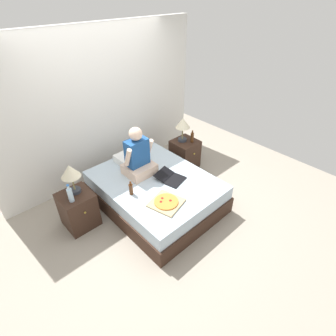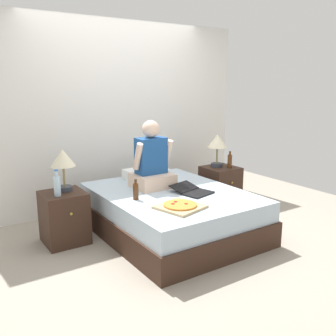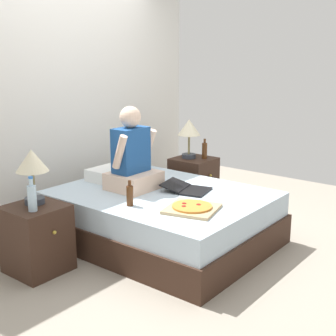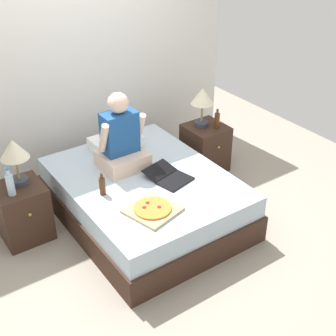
{
  "view_description": "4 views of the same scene",
  "coord_description": "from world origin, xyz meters",
  "px_view_note": "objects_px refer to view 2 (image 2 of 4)",
  "views": [
    {
      "loc": [
        -2.01,
        -2.45,
        2.94
      ],
      "look_at": [
        0.07,
        -0.22,
        0.78
      ],
      "focal_mm": 28.0,
      "sensor_mm": 36.0,
      "label": 1
    },
    {
      "loc": [
        -2.25,
        -3.35,
        1.69
      ],
      "look_at": [
        -0.1,
        -0.09,
        0.79
      ],
      "focal_mm": 40.0,
      "sensor_mm": 36.0,
      "label": 2
    },
    {
      "loc": [
        -3.21,
        -2.62,
        1.76
      ],
      "look_at": [
        0.02,
        -0.06,
        0.72
      ],
      "focal_mm": 50.0,
      "sensor_mm": 36.0,
      "label": 3
    },
    {
      "loc": [
        -1.99,
        -3.28,
        2.91
      ],
      "look_at": [
        0.13,
        -0.21,
        0.65
      ],
      "focal_mm": 50.0,
      "sensor_mm": 36.0,
      "label": 4
    }
  ],
  "objects_px": {
    "lamp_on_left_nightstand": "(63,161)",
    "person_seated": "(152,163)",
    "lamp_on_right_nightstand": "(217,143)",
    "beer_bottle_on_bed": "(136,191)",
    "pizza_box": "(180,206)",
    "nightstand_right": "(220,187)",
    "beer_bottle": "(230,161)",
    "water_bottle": "(57,185)",
    "nightstand_left": "(64,217)",
    "bed": "(171,213)",
    "laptop": "(194,191)"
  },
  "relations": [
    {
      "from": "lamp_on_left_nightstand",
      "to": "person_seated",
      "type": "height_order",
      "value": "person_seated"
    },
    {
      "from": "lamp_on_left_nightstand",
      "to": "person_seated",
      "type": "bearing_deg",
      "value": -9.73
    },
    {
      "from": "lamp_on_right_nightstand",
      "to": "beer_bottle_on_bed",
      "type": "distance_m",
      "value": 1.64
    },
    {
      "from": "person_seated",
      "to": "pizza_box",
      "type": "xyz_separation_m",
      "value": [
        -0.17,
        -0.81,
        -0.27
      ]
    },
    {
      "from": "nightstand_right",
      "to": "beer_bottle",
      "type": "distance_m",
      "value": 0.39
    },
    {
      "from": "water_bottle",
      "to": "lamp_on_right_nightstand",
      "type": "xyz_separation_m",
      "value": [
        2.25,
        0.14,
        0.22
      ]
    },
    {
      "from": "nightstand_right",
      "to": "beer_bottle",
      "type": "bearing_deg",
      "value": -54.99
    },
    {
      "from": "nightstand_left",
      "to": "person_seated",
      "type": "bearing_deg",
      "value": -6.61
    },
    {
      "from": "lamp_on_left_nightstand",
      "to": "pizza_box",
      "type": "height_order",
      "value": "lamp_on_left_nightstand"
    },
    {
      "from": "nightstand_right",
      "to": "person_seated",
      "type": "relative_size",
      "value": 0.71
    },
    {
      "from": "lamp_on_right_nightstand",
      "to": "nightstand_left",
      "type": "bearing_deg",
      "value": -178.68
    },
    {
      "from": "water_bottle",
      "to": "pizza_box",
      "type": "height_order",
      "value": "water_bottle"
    },
    {
      "from": "lamp_on_right_nightstand",
      "to": "pizza_box",
      "type": "xyz_separation_m",
      "value": [
        -1.31,
        -0.98,
        -0.38
      ]
    },
    {
      "from": "nightstand_right",
      "to": "person_seated",
      "type": "distance_m",
      "value": 1.28
    },
    {
      "from": "lamp_on_left_nightstand",
      "to": "beer_bottle",
      "type": "relative_size",
      "value": 1.96
    },
    {
      "from": "nightstand_left",
      "to": "lamp_on_left_nightstand",
      "type": "relative_size",
      "value": 1.24
    },
    {
      "from": "lamp_on_left_nightstand",
      "to": "pizza_box",
      "type": "distance_m",
      "value": 1.33
    },
    {
      "from": "nightstand_left",
      "to": "bed",
      "type": "bearing_deg",
      "value": -20.82
    },
    {
      "from": "bed",
      "to": "person_seated",
      "type": "height_order",
      "value": "person_seated"
    },
    {
      "from": "bed",
      "to": "beer_bottle_on_bed",
      "type": "bearing_deg",
      "value": -175.81
    },
    {
      "from": "bed",
      "to": "lamp_on_right_nightstand",
      "type": "distance_m",
      "value": 1.33
    },
    {
      "from": "nightstand_right",
      "to": "laptop",
      "type": "relative_size",
      "value": 1.17
    },
    {
      "from": "laptop",
      "to": "pizza_box",
      "type": "relative_size",
      "value": 0.98
    },
    {
      "from": "water_bottle",
      "to": "laptop",
      "type": "xyz_separation_m",
      "value": [
        1.36,
        -0.51,
        -0.16
      ]
    },
    {
      "from": "nightstand_left",
      "to": "beer_bottle",
      "type": "distance_m",
      "value": 2.3
    },
    {
      "from": "nightstand_right",
      "to": "lamp_on_right_nightstand",
      "type": "xyz_separation_m",
      "value": [
        -0.03,
        0.05,
        0.61
      ]
    },
    {
      "from": "laptop",
      "to": "water_bottle",
      "type": "bearing_deg",
      "value": 159.57
    },
    {
      "from": "nightstand_right",
      "to": "beer_bottle",
      "type": "relative_size",
      "value": 2.42
    },
    {
      "from": "beer_bottle",
      "to": "laptop",
      "type": "relative_size",
      "value": 0.48
    },
    {
      "from": "water_bottle",
      "to": "beer_bottle_on_bed",
      "type": "height_order",
      "value": "water_bottle"
    },
    {
      "from": "beer_bottle_on_bed",
      "to": "person_seated",
      "type": "bearing_deg",
      "value": 39.99
    },
    {
      "from": "nightstand_left",
      "to": "beer_bottle",
      "type": "xyz_separation_m",
      "value": [
        2.27,
        -0.1,
        0.37
      ]
    },
    {
      "from": "lamp_on_left_nightstand",
      "to": "lamp_on_right_nightstand",
      "type": "distance_m",
      "value": 2.13
    },
    {
      "from": "bed",
      "to": "laptop",
      "type": "relative_size",
      "value": 4.02
    },
    {
      "from": "lamp_on_right_nightstand",
      "to": "beer_bottle",
      "type": "xyz_separation_m",
      "value": [
        0.1,
        -0.15,
        -0.23
      ]
    },
    {
      "from": "person_seated",
      "to": "lamp_on_left_nightstand",
      "type": "bearing_deg",
      "value": 170.27
    },
    {
      "from": "nightstand_right",
      "to": "pizza_box",
      "type": "bearing_deg",
      "value": -145.14
    },
    {
      "from": "pizza_box",
      "to": "person_seated",
      "type": "bearing_deg",
      "value": 78.34
    },
    {
      "from": "lamp_on_left_nightstand",
      "to": "pizza_box",
      "type": "xyz_separation_m",
      "value": [
        0.82,
        -0.98,
        -0.38
      ]
    },
    {
      "from": "bed",
      "to": "person_seated",
      "type": "distance_m",
      "value": 0.62
    },
    {
      "from": "laptop",
      "to": "person_seated",
      "type": "bearing_deg",
      "value": 117.85
    },
    {
      "from": "lamp_on_left_nightstand",
      "to": "lamp_on_right_nightstand",
      "type": "xyz_separation_m",
      "value": [
        2.13,
        0.0,
        0.0
      ]
    },
    {
      "from": "beer_bottle_on_bed",
      "to": "water_bottle",
      "type": "bearing_deg",
      "value": 152.95
    },
    {
      "from": "laptop",
      "to": "lamp_on_right_nightstand",
      "type": "bearing_deg",
      "value": 36.0
    },
    {
      "from": "bed",
      "to": "nightstand_left",
      "type": "relative_size",
      "value": 3.44
    },
    {
      "from": "laptop",
      "to": "bed",
      "type": "bearing_deg",
      "value": 135.2
    },
    {
      "from": "lamp_on_left_nightstand",
      "to": "bed",
      "type": "bearing_deg",
      "value": -23.84
    },
    {
      "from": "pizza_box",
      "to": "beer_bottle",
      "type": "bearing_deg",
      "value": 30.58
    },
    {
      "from": "lamp_on_right_nightstand",
      "to": "pizza_box",
      "type": "relative_size",
      "value": 0.92
    },
    {
      "from": "nightstand_left",
      "to": "lamp_on_right_nightstand",
      "type": "distance_m",
      "value": 2.25
    }
  ]
}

